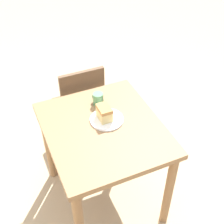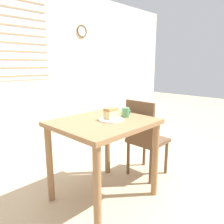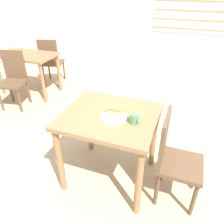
# 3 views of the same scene
# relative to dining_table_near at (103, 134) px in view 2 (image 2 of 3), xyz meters

# --- Properties ---
(ground_plane) EXTENTS (14.00, 14.00, 0.00)m
(ground_plane) POSITION_rel_dining_table_near_xyz_m (0.12, -0.18, -0.63)
(ground_plane) COLOR tan
(dining_table_near) EXTENTS (0.84, 0.74, 0.76)m
(dining_table_near) POSITION_rel_dining_table_near_xyz_m (0.00, 0.00, 0.00)
(dining_table_near) COLOR olive
(dining_table_near) RESTS_ON ground_plane
(chair_near_window) EXTENTS (0.37, 0.37, 0.87)m
(chair_near_window) POSITION_rel_dining_table_near_xyz_m (0.60, -0.03, -0.16)
(chair_near_window) COLOR brown
(chair_near_window) RESTS_ON ground_plane
(plate) EXTENTS (0.22, 0.22, 0.01)m
(plate) POSITION_rel_dining_table_near_xyz_m (0.05, -0.05, 0.14)
(plate) COLOR white
(plate) RESTS_ON dining_table_near
(cake_slice) EXTENTS (0.11, 0.08, 0.10)m
(cake_slice) POSITION_rel_dining_table_near_xyz_m (0.06, -0.03, 0.19)
(cake_slice) COLOR #E0C67F
(cake_slice) RESTS_ON plate
(coffee_mug) EXTENTS (0.08, 0.07, 0.09)m
(coffee_mug) POSITION_rel_dining_table_near_xyz_m (0.24, -0.06, 0.18)
(coffee_mug) COLOR #4C8456
(coffee_mug) RESTS_ON dining_table_near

